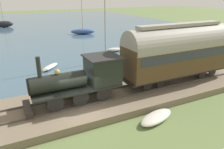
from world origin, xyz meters
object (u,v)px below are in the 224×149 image
Objects in this scene: steam_locomotive at (84,76)px; rowboat_mid_harbor at (50,67)px; sailboat_navy at (105,56)px; rowboat_near_shore at (63,83)px; passenger_coach at (178,50)px; sailboat_black at (4,24)px; rowboat_far_out at (130,66)px; sailboat_blue at (83,31)px; beached_dinghy at (156,117)px; rowboat_off_pier at (115,50)px.

steam_locomotive is 9.81m from rowboat_mid_harbor.
rowboat_near_shore is (-4.99, 6.34, -0.39)m from sailboat_navy.
passenger_coach is 1.15× the size of sailboat_navy.
sailboat_black is at bearing 15.11° from passenger_coach.
sailboat_black reaches higher than rowboat_far_out.
rowboat_far_out is 0.99× the size of rowboat_mid_harbor.
sailboat_blue is at bearing 35.14° from rowboat_near_shore.
passenger_coach is 9.92m from sailboat_navy.
passenger_coach is (-0.00, -8.14, 0.90)m from steam_locomotive.
beached_dinghy is (-3.70, -3.37, -2.07)m from steam_locomotive.
rowboat_far_out is at bearing -166.55° from sailboat_black.
rowboat_mid_harbor is (-35.25, -3.42, -0.59)m from sailboat_black.
sailboat_navy is at bearing -140.56° from rowboat_mid_harbor.
sailboat_navy is (-35.51, -9.82, -0.16)m from sailboat_black.
sailboat_navy is 6.42m from rowboat_mid_harbor.
rowboat_near_shore is at bearing 6.42° from steam_locomotive.
rowboat_off_pier reaches higher than beached_dinghy.
rowboat_mid_harbor is at bearing 110.96° from sailboat_navy.
passenger_coach is at bearing -163.18° from sailboat_blue.
sailboat_navy is at bearing 13.75° from passenger_coach.
passenger_coach is at bearing -58.35° from rowboat_near_shore.
steam_locomotive reaches higher than rowboat_near_shore.
beached_dinghy is at bearing 172.58° from rowboat_far_out.
rowboat_near_shore is at bearing 132.41° from rowboat_mid_harbor.
passenger_coach is 10.09m from rowboat_near_shore.
passenger_coach is at bearing -168.86° from rowboat_off_pier.
sailboat_blue is 3.26× the size of rowboat_far_out.
passenger_coach reaches higher than rowboat_near_shore.
sailboat_blue is 3.23× the size of rowboat_mid_harbor.
rowboat_mid_harbor is (-3.41, 9.53, -0.07)m from rowboat_off_pier.
sailboat_black is at bearing 58.74° from sailboat_blue.
rowboat_far_out is at bearing -19.20° from rowboat_near_shore.
rowboat_far_out is 0.94× the size of rowboat_near_shore.
sailboat_black is 3.04× the size of beached_dinghy.
sailboat_blue is 22.07m from rowboat_far_out.
beached_dinghy reaches higher than rowboat_mid_harbor.
sailboat_black reaches higher than steam_locomotive.
sailboat_navy is at bearing 6.43° from rowboat_near_shore.
rowboat_far_out is at bearing -162.63° from rowboat_mid_harbor.
rowboat_off_pier reaches higher than rowboat_near_shore.
passenger_coach is 1.17× the size of sailboat_blue.
rowboat_near_shore is at bearing 176.72° from sailboat_blue.
rowboat_near_shore is at bearing -177.76° from sailboat_black.
sailboat_blue reaches higher than rowboat_off_pier.
rowboat_near_shore is at bearing 25.66° from beached_dinghy.
rowboat_far_out is at bearing -133.82° from sailboat_navy.
rowboat_near_shore is (4.32, 0.49, -2.06)m from steam_locomotive.
sailboat_black is 40.65m from rowboat_near_shore.
rowboat_off_pier is at bearing -118.53° from rowboat_mid_harbor.
passenger_coach is at bearing -90.00° from steam_locomotive.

